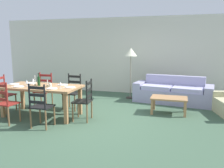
% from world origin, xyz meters
% --- Properties ---
extents(ground_plane, '(9.60, 9.60, 0.02)m').
position_xyz_m(ground_plane, '(0.00, 0.00, -0.01)').
color(ground_plane, '#3C5842').
extents(wall_far, '(9.60, 0.16, 2.70)m').
position_xyz_m(wall_far, '(0.00, 3.30, 1.35)').
color(wall_far, beige).
rests_on(wall_far, ground_plane).
extents(dining_table, '(1.90, 0.96, 0.75)m').
position_xyz_m(dining_table, '(-1.24, -0.11, 0.66)').
color(dining_table, '#AF7D4F').
rests_on(dining_table, ground_plane).
extents(dining_chair_near_left, '(0.45, 0.43, 0.96)m').
position_xyz_m(dining_chair_near_left, '(-1.68, -0.86, 0.48)').
color(dining_chair_near_left, maroon).
rests_on(dining_chair_near_left, ground_plane).
extents(dining_chair_near_right, '(0.42, 0.40, 0.96)m').
position_xyz_m(dining_chair_near_right, '(-0.78, -0.86, 0.48)').
color(dining_chair_near_right, black).
rests_on(dining_chair_near_right, ground_plane).
extents(dining_chair_far_left, '(0.43, 0.41, 0.96)m').
position_xyz_m(dining_chair_far_left, '(-1.67, 0.66, 0.48)').
color(dining_chair_far_left, maroon).
rests_on(dining_chair_far_left, ground_plane).
extents(dining_chair_far_right, '(0.44, 0.42, 0.96)m').
position_xyz_m(dining_chair_far_right, '(-0.79, 0.68, 0.48)').
color(dining_chair_far_right, black).
rests_on(dining_chair_far_right, ground_plane).
extents(dining_chair_head_west, '(0.42, 0.44, 0.96)m').
position_xyz_m(dining_chair_head_west, '(-2.41, -0.07, 0.48)').
color(dining_chair_head_west, maroon).
rests_on(dining_chair_head_west, ground_plane).
extents(dining_chair_head_east, '(0.43, 0.45, 0.96)m').
position_xyz_m(dining_chair_head_east, '(-0.10, -0.14, 0.48)').
color(dining_chair_head_east, black).
rests_on(dining_chair_head_east, ground_plane).
extents(dinner_plate_near_left, '(0.24, 0.24, 0.02)m').
position_xyz_m(dinner_plate_near_left, '(-1.69, -0.36, 0.76)').
color(dinner_plate_near_left, white).
rests_on(dinner_plate_near_left, dining_table).
extents(fork_near_left, '(0.02, 0.17, 0.01)m').
position_xyz_m(fork_near_left, '(-1.84, -0.36, 0.75)').
color(fork_near_left, silver).
rests_on(fork_near_left, dining_table).
extents(dinner_plate_near_right, '(0.24, 0.24, 0.02)m').
position_xyz_m(dinner_plate_near_right, '(-0.79, -0.36, 0.76)').
color(dinner_plate_near_right, white).
rests_on(dinner_plate_near_right, dining_table).
extents(fork_near_right, '(0.03, 0.17, 0.01)m').
position_xyz_m(fork_near_right, '(-0.94, -0.36, 0.75)').
color(fork_near_right, silver).
rests_on(fork_near_right, dining_table).
extents(dinner_plate_far_left, '(0.24, 0.24, 0.02)m').
position_xyz_m(dinner_plate_far_left, '(-1.69, 0.14, 0.76)').
color(dinner_plate_far_left, white).
rests_on(dinner_plate_far_left, dining_table).
extents(fork_far_left, '(0.02, 0.17, 0.01)m').
position_xyz_m(fork_far_left, '(-1.84, 0.14, 0.75)').
color(fork_far_left, silver).
rests_on(fork_far_left, dining_table).
extents(dinner_plate_far_right, '(0.24, 0.24, 0.02)m').
position_xyz_m(dinner_plate_far_right, '(-0.79, 0.14, 0.76)').
color(dinner_plate_far_right, white).
rests_on(dinner_plate_far_right, dining_table).
extents(fork_far_right, '(0.03, 0.17, 0.01)m').
position_xyz_m(fork_far_right, '(-0.94, 0.14, 0.75)').
color(fork_far_right, silver).
rests_on(fork_far_right, dining_table).
extents(dinner_plate_head_west, '(0.24, 0.24, 0.02)m').
position_xyz_m(dinner_plate_head_west, '(-2.02, -0.11, 0.76)').
color(dinner_plate_head_west, white).
rests_on(dinner_plate_head_west, dining_table).
extents(fork_head_west, '(0.03, 0.17, 0.01)m').
position_xyz_m(fork_head_west, '(-2.17, -0.11, 0.75)').
color(fork_head_west, silver).
rests_on(fork_head_west, dining_table).
extents(dinner_plate_head_east, '(0.24, 0.24, 0.02)m').
position_xyz_m(dinner_plate_head_east, '(-0.46, -0.11, 0.76)').
color(dinner_plate_head_east, white).
rests_on(dinner_plate_head_east, dining_table).
extents(fork_head_east, '(0.02, 0.17, 0.01)m').
position_xyz_m(fork_head_east, '(-0.61, -0.11, 0.75)').
color(fork_head_east, silver).
rests_on(fork_head_east, dining_table).
extents(wine_bottle, '(0.07, 0.07, 0.32)m').
position_xyz_m(wine_bottle, '(-1.31, -0.10, 0.87)').
color(wine_bottle, '#143819').
rests_on(wine_bottle, dining_table).
extents(wine_glass_near_left, '(0.06, 0.06, 0.16)m').
position_xyz_m(wine_glass_near_left, '(-1.54, -0.25, 0.86)').
color(wine_glass_near_left, white).
rests_on(wine_glass_near_left, dining_table).
extents(wine_glass_near_right, '(0.06, 0.06, 0.16)m').
position_xyz_m(wine_glass_near_right, '(-0.63, -0.27, 0.86)').
color(wine_glass_near_right, white).
rests_on(wine_glass_near_right, dining_table).
extents(wine_glass_far_left, '(0.06, 0.06, 0.16)m').
position_xyz_m(wine_glass_far_left, '(-1.56, 0.02, 0.86)').
color(wine_glass_far_left, white).
rests_on(wine_glass_far_left, dining_table).
extents(coffee_cup_primary, '(0.07, 0.07, 0.09)m').
position_xyz_m(coffee_cup_primary, '(-0.95, -0.19, 0.80)').
color(coffee_cup_primary, beige).
rests_on(coffee_cup_primary, dining_table).
extents(candle_tall, '(0.05, 0.05, 0.25)m').
position_xyz_m(candle_tall, '(-1.42, -0.09, 0.82)').
color(candle_tall, '#998C66').
rests_on(candle_tall, dining_table).
extents(candle_short, '(0.05, 0.05, 0.17)m').
position_xyz_m(candle_short, '(-1.04, -0.15, 0.79)').
color(candle_short, '#998C66').
rests_on(candle_short, dining_table).
extents(couch, '(2.37, 1.12, 0.80)m').
position_xyz_m(couch, '(1.81, 2.20, 0.29)').
color(couch, '#9E9CC0').
rests_on(couch, ground_plane).
extents(coffee_table, '(0.90, 0.56, 0.42)m').
position_xyz_m(coffee_table, '(1.76, 0.98, 0.36)').
color(coffee_table, '#AF7D4F').
rests_on(coffee_table, ground_plane).
extents(standing_lamp, '(0.40, 0.40, 1.64)m').
position_xyz_m(standing_lamp, '(0.45, 2.38, 1.41)').
color(standing_lamp, '#332D28').
rests_on(standing_lamp, ground_plane).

